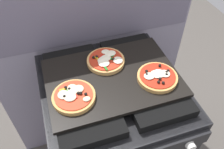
# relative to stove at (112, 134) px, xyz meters

# --- Properties ---
(kitchen_backsplash) EXTENTS (1.10, 0.09, 1.55)m
(kitchen_backsplash) POSITION_rel_stove_xyz_m (0.00, 0.34, 0.34)
(kitchen_backsplash) COLOR gray
(kitchen_backsplash) RESTS_ON ground_plane
(stove) EXTENTS (0.60, 0.64, 0.90)m
(stove) POSITION_rel_stove_xyz_m (0.00, 0.00, 0.00)
(stove) COLOR black
(stove) RESTS_ON ground_plane
(baking_tray) EXTENTS (0.54, 0.38, 0.02)m
(baking_tray) POSITION_rel_stove_xyz_m (0.00, 0.00, 0.46)
(baking_tray) COLOR black
(baking_tray) RESTS_ON stove
(pizza_left) EXTENTS (0.16, 0.16, 0.03)m
(pizza_left) POSITION_rel_stove_xyz_m (-0.17, -0.06, 0.48)
(pizza_left) COLOR tan
(pizza_left) RESTS_ON baking_tray
(pizza_right) EXTENTS (0.16, 0.16, 0.03)m
(pizza_right) POSITION_rel_stove_xyz_m (0.17, -0.07, 0.48)
(pizza_right) COLOR tan
(pizza_right) RESTS_ON baking_tray
(pizza_center) EXTENTS (0.16, 0.16, 0.03)m
(pizza_center) POSITION_rel_stove_xyz_m (-0.00, 0.09, 0.48)
(pizza_center) COLOR tan
(pizza_center) RESTS_ON baking_tray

